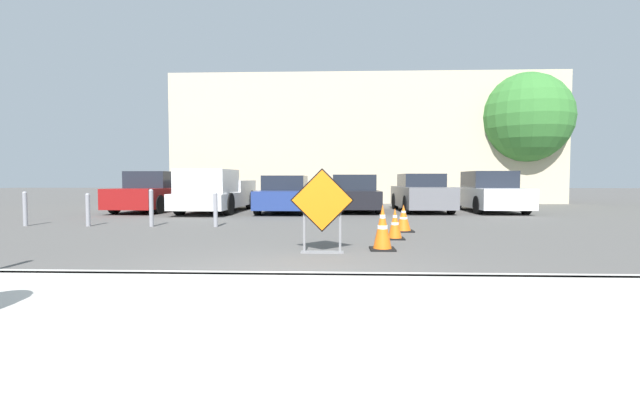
{
  "coord_description": "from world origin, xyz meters",
  "views": [
    {
      "loc": [
        0.7,
        -5.03,
        1.26
      ],
      "look_at": [
        0.25,
        6.8,
        0.69
      ],
      "focal_mm": 24.0,
      "sensor_mm": 36.0,
      "label": 1
    }
  ],
  "objects_px": {
    "traffic_cone_third": "(403,219)",
    "bollard_third": "(88,209)",
    "parked_car_fifth": "(489,193)",
    "parked_car_fourth": "(421,194)",
    "traffic_cone_second": "(395,224)",
    "bollard_fourth": "(25,208)",
    "traffic_cone_nearest": "(382,228)",
    "parked_car_nearest": "(155,193)",
    "bollard_second": "(151,207)",
    "road_closed_sign": "(322,207)",
    "parked_car_second": "(285,195)",
    "pickup_truck": "(215,193)",
    "parked_car_third": "(354,194)",
    "bollard_nearest": "(215,208)"
  },
  "relations": [
    {
      "from": "bollard_third",
      "to": "bollard_fourth",
      "type": "height_order",
      "value": "bollard_fourth"
    },
    {
      "from": "traffic_cone_third",
      "to": "traffic_cone_nearest",
      "type": "bearing_deg",
      "value": -106.39
    },
    {
      "from": "traffic_cone_third",
      "to": "bollard_second",
      "type": "height_order",
      "value": "bollard_second"
    },
    {
      "from": "parked_car_second",
      "to": "bollard_fourth",
      "type": "height_order",
      "value": "parked_car_second"
    },
    {
      "from": "traffic_cone_nearest",
      "to": "pickup_truck",
      "type": "xyz_separation_m",
      "value": [
        -5.43,
        8.47,
        0.33
      ]
    },
    {
      "from": "parked_car_fifth",
      "to": "bollard_second",
      "type": "relative_size",
      "value": 4.26
    },
    {
      "from": "parked_car_nearest",
      "to": "parked_car_second",
      "type": "height_order",
      "value": "parked_car_nearest"
    },
    {
      "from": "parked_car_second",
      "to": "parked_car_third",
      "type": "xyz_separation_m",
      "value": [
        2.64,
        0.63,
        0.01
      ]
    },
    {
      "from": "parked_car_fifth",
      "to": "bollard_third",
      "type": "distance_m",
      "value": 13.9
    },
    {
      "from": "traffic_cone_second",
      "to": "pickup_truck",
      "type": "bearing_deg",
      "value": 129.5
    },
    {
      "from": "parked_car_nearest",
      "to": "parked_car_third",
      "type": "distance_m",
      "value": 7.93
    },
    {
      "from": "traffic_cone_nearest",
      "to": "bollard_third",
      "type": "bearing_deg",
      "value": 154.58
    },
    {
      "from": "parked_car_second",
      "to": "bollard_nearest",
      "type": "height_order",
      "value": "parked_car_second"
    },
    {
      "from": "parked_car_second",
      "to": "traffic_cone_nearest",
      "type": "bearing_deg",
      "value": 108.8
    },
    {
      "from": "parked_car_second",
      "to": "parked_car_fourth",
      "type": "distance_m",
      "value": 5.33
    },
    {
      "from": "traffic_cone_second",
      "to": "bollard_fourth",
      "type": "height_order",
      "value": "bollard_fourth"
    },
    {
      "from": "parked_car_fourth",
      "to": "parked_car_third",
      "type": "bearing_deg",
      "value": -0.29
    },
    {
      "from": "traffic_cone_nearest",
      "to": "bollard_third",
      "type": "height_order",
      "value": "bollard_third"
    },
    {
      "from": "road_closed_sign",
      "to": "bollard_fourth",
      "type": "height_order",
      "value": "road_closed_sign"
    },
    {
      "from": "traffic_cone_second",
      "to": "bollard_second",
      "type": "height_order",
      "value": "bollard_second"
    },
    {
      "from": "traffic_cone_third",
      "to": "pickup_truck",
      "type": "relative_size",
      "value": 0.12
    },
    {
      "from": "parked_car_fifth",
      "to": "parked_car_fourth",
      "type": "bearing_deg",
      "value": 0.48
    },
    {
      "from": "traffic_cone_second",
      "to": "bollard_fourth",
      "type": "bearing_deg",
      "value": 167.29
    },
    {
      "from": "traffic_cone_nearest",
      "to": "parked_car_fourth",
      "type": "bearing_deg",
      "value": 74.9
    },
    {
      "from": "parked_car_third",
      "to": "bollard_fourth",
      "type": "height_order",
      "value": "parked_car_third"
    },
    {
      "from": "parked_car_fourth",
      "to": "bollard_second",
      "type": "xyz_separation_m",
      "value": [
        -8.26,
        -5.77,
        -0.16
      ]
    },
    {
      "from": "traffic_cone_nearest",
      "to": "bollard_second",
      "type": "xyz_separation_m",
      "value": [
        -5.75,
        3.55,
        0.13
      ]
    },
    {
      "from": "traffic_cone_third",
      "to": "parked_car_fifth",
      "type": "bearing_deg",
      "value": 56.64
    },
    {
      "from": "traffic_cone_third",
      "to": "bollard_third",
      "type": "bearing_deg",
      "value": 174.13
    },
    {
      "from": "bollard_second",
      "to": "traffic_cone_third",
      "type": "bearing_deg",
      "value": -7.4
    },
    {
      "from": "pickup_truck",
      "to": "parked_car_third",
      "type": "relative_size",
      "value": 1.3
    },
    {
      "from": "road_closed_sign",
      "to": "parked_car_third",
      "type": "height_order",
      "value": "road_closed_sign"
    },
    {
      "from": "traffic_cone_second",
      "to": "parked_car_second",
      "type": "relative_size",
      "value": 0.16
    },
    {
      "from": "traffic_cone_third",
      "to": "bollard_third",
      "type": "distance_m",
      "value": 8.31
    },
    {
      "from": "road_closed_sign",
      "to": "traffic_cone_third",
      "type": "relative_size",
      "value": 2.23
    },
    {
      "from": "traffic_cone_nearest",
      "to": "traffic_cone_third",
      "type": "height_order",
      "value": "traffic_cone_nearest"
    },
    {
      "from": "parked_car_fifth",
      "to": "bollard_third",
      "type": "relative_size",
      "value": 4.79
    },
    {
      "from": "bollard_fourth",
      "to": "parked_car_nearest",
      "type": "bearing_deg",
      "value": 78.54
    },
    {
      "from": "pickup_truck",
      "to": "parked_car_fourth",
      "type": "relative_size",
      "value": 1.28
    },
    {
      "from": "parked_car_second",
      "to": "bollard_third",
      "type": "distance_m",
      "value": 6.93
    },
    {
      "from": "parked_car_second",
      "to": "parked_car_third",
      "type": "height_order",
      "value": "parked_car_third"
    },
    {
      "from": "pickup_truck",
      "to": "traffic_cone_third",
      "type": "bearing_deg",
      "value": 139.31
    },
    {
      "from": "parked_car_fifth",
      "to": "parked_car_second",
      "type": "bearing_deg",
      "value": 5.18
    },
    {
      "from": "bollard_nearest",
      "to": "traffic_cone_third",
      "type": "bearing_deg",
      "value": -10.01
    },
    {
      "from": "traffic_cone_third",
      "to": "parked_car_fifth",
      "type": "relative_size",
      "value": 0.15
    },
    {
      "from": "parked_car_fourth",
      "to": "parked_car_fifth",
      "type": "distance_m",
      "value": 2.65
    },
    {
      "from": "traffic_cone_second",
      "to": "bollard_third",
      "type": "height_order",
      "value": "bollard_third"
    },
    {
      "from": "bollard_second",
      "to": "traffic_cone_second",
      "type": "bearing_deg",
      "value": -19.4
    },
    {
      "from": "parked_car_nearest",
      "to": "bollard_second",
      "type": "distance_m",
      "value": 6.08
    },
    {
      "from": "traffic_cone_nearest",
      "to": "bollard_nearest",
      "type": "distance_m",
      "value": 5.36
    }
  ]
}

